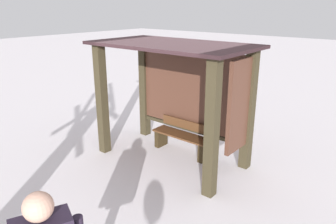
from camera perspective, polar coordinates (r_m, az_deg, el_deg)
The scene contains 3 objects.
ground_plane at distance 7.11m, azimuth 0.57°, elevation -8.21°, with size 60.00×60.00×0.00m, color white.
bus_shelter at distance 6.64m, azimuth 2.68°, elevation 5.20°, with size 3.27×1.79×2.49m.
bench_left_inside at distance 7.26m, azimuth 2.60°, elevation -4.65°, with size 1.42×0.40×0.73m.
Camera 1 is at (4.00, -4.94, 3.19)m, focal length 34.28 mm.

